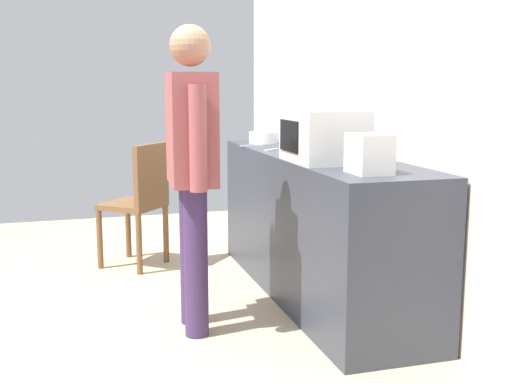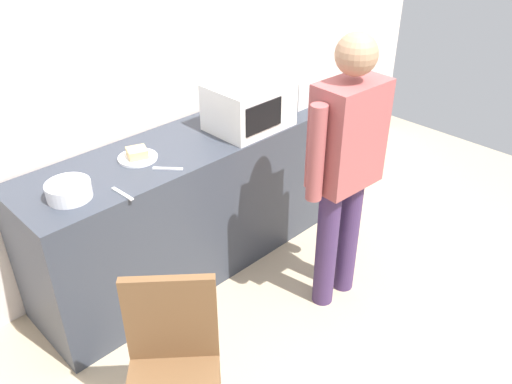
% 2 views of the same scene
% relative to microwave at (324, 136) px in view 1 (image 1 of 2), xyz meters
% --- Properties ---
extents(ground_plane, '(6.00, 6.00, 0.00)m').
position_rel_microwave_xyz_m(ground_plane, '(-0.26, -1.11, -1.08)').
color(ground_plane, tan).
extents(back_wall, '(5.40, 0.13, 2.60)m').
position_rel_microwave_xyz_m(back_wall, '(-0.25, 0.49, 0.23)').
color(back_wall, silver).
rests_on(back_wall, ground_plane).
extents(kitchen_counter, '(2.31, 0.62, 0.93)m').
position_rel_microwave_xyz_m(kitchen_counter, '(-0.36, 0.11, -0.61)').
color(kitchen_counter, '#333842').
rests_on(kitchen_counter, ground_plane).
extents(microwave, '(0.50, 0.39, 0.30)m').
position_rel_microwave_xyz_m(microwave, '(0.00, 0.00, 0.00)').
color(microwave, silver).
rests_on(microwave, kitchen_counter).
extents(sandwich_plate, '(0.23, 0.23, 0.07)m').
position_rel_microwave_xyz_m(sandwich_plate, '(-0.77, 0.13, -0.13)').
color(sandwich_plate, white).
rests_on(sandwich_plate, kitchen_counter).
extents(salad_bowl, '(0.23, 0.23, 0.09)m').
position_rel_microwave_xyz_m(salad_bowl, '(-1.25, 0.02, -0.11)').
color(salad_bowl, white).
rests_on(salad_bowl, kitchen_counter).
extents(toaster, '(0.22, 0.18, 0.20)m').
position_rel_microwave_xyz_m(toaster, '(0.52, 0.03, -0.05)').
color(toaster, silver).
rests_on(toaster, kitchen_counter).
extents(fork_utensil, '(0.03, 0.17, 0.01)m').
position_rel_microwave_xyz_m(fork_utensil, '(-1.04, -0.14, -0.15)').
color(fork_utensil, silver).
rests_on(fork_utensil, kitchen_counter).
extents(spoon_utensil, '(0.13, 0.14, 0.01)m').
position_rel_microwave_xyz_m(spoon_utensil, '(-0.71, -0.09, -0.15)').
color(spoon_utensil, silver).
rests_on(spoon_utensil, kitchen_counter).
extents(person_standing, '(0.59, 0.26, 1.68)m').
position_rel_microwave_xyz_m(person_standing, '(0.00, -0.77, -0.09)').
color(person_standing, '#3E2953').
rests_on(person_standing, ground_plane).
extents(wooden_chair, '(0.56, 0.56, 0.94)m').
position_rel_microwave_xyz_m(wooden_chair, '(-1.35, -0.92, -0.55)').
color(wooden_chair, brown).
rests_on(wooden_chair, ground_plane).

